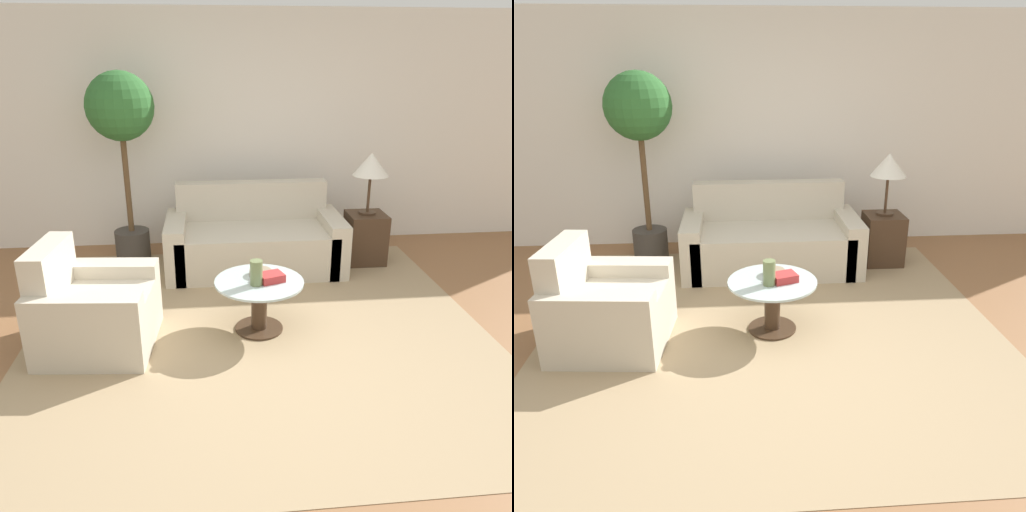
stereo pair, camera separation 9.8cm
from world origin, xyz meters
TOP-DOWN VIEW (x-y plane):
  - ground_plane at (0.00, 0.00)m, footprint 14.00×14.00m
  - wall_back at (0.00, 2.91)m, footprint 10.00×0.06m
  - rug at (0.03, 0.68)m, footprint 3.69×3.59m
  - sofa_main at (0.12, 2.06)m, footprint 1.82×0.89m
  - armchair at (-1.27, 0.58)m, footprint 0.89×0.90m
  - coffee_table at (0.03, 0.68)m, footprint 0.71×0.71m
  - side_table at (1.33, 2.06)m, footprint 0.40×0.40m
  - table_lamp at (1.33, 2.06)m, footprint 0.37×0.37m
  - potted_plant at (-1.19, 2.36)m, footprint 0.68×0.68m
  - vase at (0.00, 0.61)m, footprint 0.10×0.10m
  - bowl at (0.05, 0.80)m, footprint 0.18×0.18m
  - book_stack at (0.12, 0.67)m, footprint 0.22×0.20m

SIDE VIEW (x-z plane):
  - ground_plane at x=0.00m, z-range 0.00..0.00m
  - rug at x=0.03m, z-range 0.00..0.01m
  - side_table at x=1.33m, z-range 0.00..0.54m
  - armchair at x=-1.27m, z-range -0.13..0.69m
  - coffee_table at x=0.03m, z-range 0.06..0.50m
  - sofa_main at x=0.12m, z-range -0.15..0.71m
  - bowl at x=0.05m, z-range 0.44..0.48m
  - book_stack at x=0.12m, z-range 0.44..0.50m
  - vase at x=0.00m, z-range 0.44..0.64m
  - table_lamp at x=1.33m, z-range 0.73..1.38m
  - wall_back at x=0.00m, z-range 0.00..2.60m
  - potted_plant at x=-1.19m, z-range 0.45..2.43m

